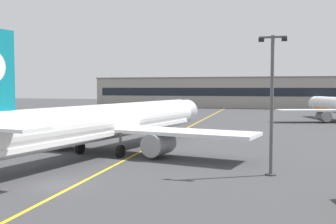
{
  "coord_description": "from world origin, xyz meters",
  "views": [
    {
      "loc": [
        15.97,
        -26.08,
        7.23
      ],
      "look_at": [
        4.27,
        14.71,
        4.63
      ],
      "focal_mm": 43.57,
      "sensor_mm": 36.0,
      "label": 1
    }
  ],
  "objects_px": {
    "airliner_foreground": "(110,123)",
    "service_car_second": "(28,128)",
    "apron_lamp_post": "(272,102)",
    "safety_cone_by_nose_gear": "(166,136)"
  },
  "relations": [
    {
      "from": "apron_lamp_post",
      "to": "safety_cone_by_nose_gear",
      "type": "height_order",
      "value": "apron_lamp_post"
    },
    {
      "from": "apron_lamp_post",
      "to": "service_car_second",
      "type": "relative_size",
      "value": 2.61
    },
    {
      "from": "airliner_foreground",
      "to": "service_car_second",
      "type": "bearing_deg",
      "value": 145.09
    },
    {
      "from": "airliner_foreground",
      "to": "apron_lamp_post",
      "type": "xyz_separation_m",
      "value": [
        17.33,
        -6.64,
        2.62
      ]
    },
    {
      "from": "airliner_foreground",
      "to": "apron_lamp_post",
      "type": "distance_m",
      "value": 18.74
    },
    {
      "from": "airliner_foreground",
      "to": "apron_lamp_post",
      "type": "relative_size",
      "value": 3.62
    },
    {
      "from": "airliner_foreground",
      "to": "service_car_second",
      "type": "relative_size",
      "value": 9.46
    },
    {
      "from": "airliner_foreground",
      "to": "service_car_second",
      "type": "distance_m",
      "value": 24.86
    },
    {
      "from": "apron_lamp_post",
      "to": "service_car_second",
      "type": "distance_m",
      "value": 43.28
    },
    {
      "from": "airliner_foreground",
      "to": "safety_cone_by_nose_gear",
      "type": "distance_m",
      "value": 15.67
    }
  ]
}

